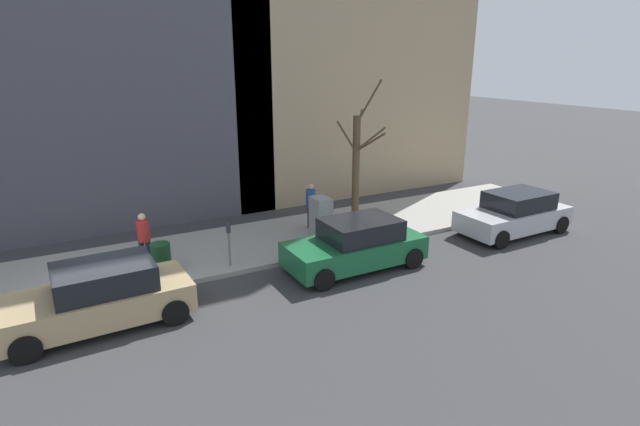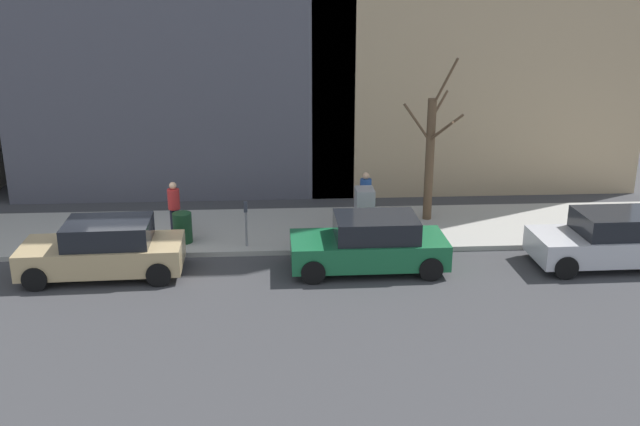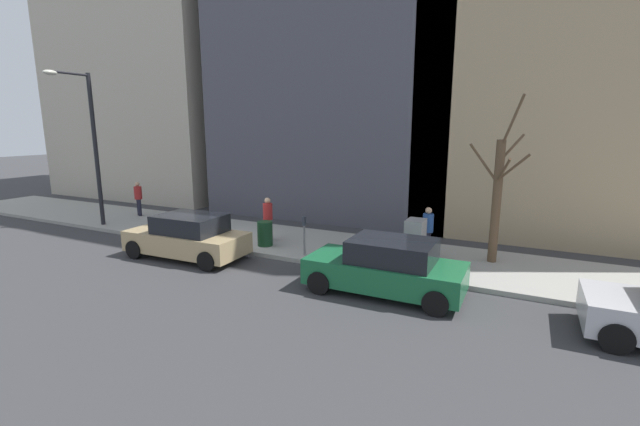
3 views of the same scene
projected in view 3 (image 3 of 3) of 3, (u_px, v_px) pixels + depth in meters
The scene contains 13 objects.
ground_plane at pixel (216, 250), 15.69m from camera, with size 120.00×120.00×0.00m, color #38383A.
sidewalk at pixel (248, 236), 17.43m from camera, with size 4.00×36.00×0.15m, color #9E9B93.
parked_car_green at pixel (386, 267), 11.52m from camera, with size 1.95×4.21×1.52m.
parked_car_tan at pixel (188, 237), 14.66m from camera, with size 2.04×4.26×1.52m.
parking_meter at pixel (304, 232), 14.38m from camera, with size 0.14×0.10×1.35m.
utility_box at pixel (415, 242), 13.60m from camera, with size 0.83×0.61×1.43m.
streetlamp at pixel (89, 137), 18.15m from camera, with size 1.97×0.32×6.50m.
bare_tree at pixel (497, 196), 13.44m from camera, with size 1.96×1.78×5.23m.
trash_bin at pixel (265, 234), 15.68m from camera, with size 0.56×0.56×0.90m, color #14381E.
pedestrian_near_meter at pixel (428, 228), 14.39m from camera, with size 0.40×0.36×1.66m.
pedestrian_midblock at pixel (268, 216), 16.31m from camera, with size 0.36×0.36×1.66m.
pedestrian_far_corner at pixel (138, 197), 20.86m from camera, with size 0.36×0.37×1.66m.
office_tower_right at pixel (180, 48), 29.46m from camera, with size 12.49×12.49×19.49m, color #BCB29E.
Camera 3 is at (-11.81, -10.16, 4.47)m, focal length 24.00 mm.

